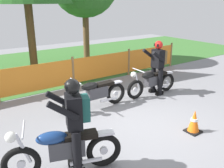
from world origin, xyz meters
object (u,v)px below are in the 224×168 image
motorcycle_trailing (152,82)px  motorcycle_lead (63,150)px  traffic_cone (194,121)px  rider_lead (75,122)px  rider_trailing (158,65)px  motorcycle_third (95,94)px

motorcycle_trailing → motorcycle_lead: bearing=28.7°
motorcycle_trailing → traffic_cone: (-0.86, -2.26, -0.18)m
rider_lead → rider_trailing: bearing=-134.5°
motorcycle_third → rider_lead: (-1.63, -2.02, 0.50)m
rider_trailing → traffic_cone: 2.58m
motorcycle_trailing → rider_lead: size_ratio=1.12×
rider_trailing → rider_lead: bearing=29.4°
rider_lead → traffic_cone: rider_lead is taller
rider_lead → motorcycle_lead: bearing=0.5°
motorcycle_third → motorcycle_lead: bearing=47.1°
motorcycle_trailing → rider_lead: (-3.65, -1.93, 0.52)m
motorcycle_trailing → rider_trailing: 0.56m
motorcycle_trailing → rider_lead: bearing=30.8°
rider_lead → motorcycle_trailing: bearing=-133.1°
motorcycle_lead → motorcycle_trailing: 4.28m
motorcycle_third → rider_lead: rider_lead is taller
motorcycle_lead → rider_trailing: rider_trailing is taller
motorcycle_third → traffic_cone: 2.62m
motorcycle_third → traffic_cone: motorcycle_third is taller
motorcycle_trailing → traffic_cone: size_ratio=3.58×
motorcycle_lead → rider_lead: (0.21, -0.07, 0.49)m
motorcycle_lead → traffic_cone: motorcycle_lead is taller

